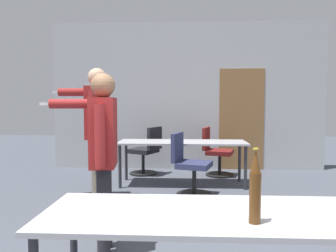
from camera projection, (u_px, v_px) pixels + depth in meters
back_wall at (189, 97)px, 6.72m from camera, size 5.56×0.12×2.99m
conference_table_near at (231, 223)px, 1.90m from camera, size 2.19×0.71×0.72m
conference_table_far at (182, 145)px, 5.41m from camera, size 2.10×0.68×0.72m
person_center_tall at (102, 144)px, 2.94m from camera, size 0.78×0.56×1.62m
person_right_polo at (97, 122)px, 4.39m from camera, size 0.86×0.69×1.82m
office_chair_mid_tucked at (146, 152)px, 6.21m from camera, size 0.66×0.63×0.91m
office_chair_far_right at (189, 167)px, 4.80m from camera, size 0.63×0.58×0.92m
office_chair_near_pushed at (216, 153)px, 6.14m from camera, size 0.62×0.57×0.90m
beer_bottle at (255, 188)px, 1.71m from camera, size 0.06×0.06×0.40m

